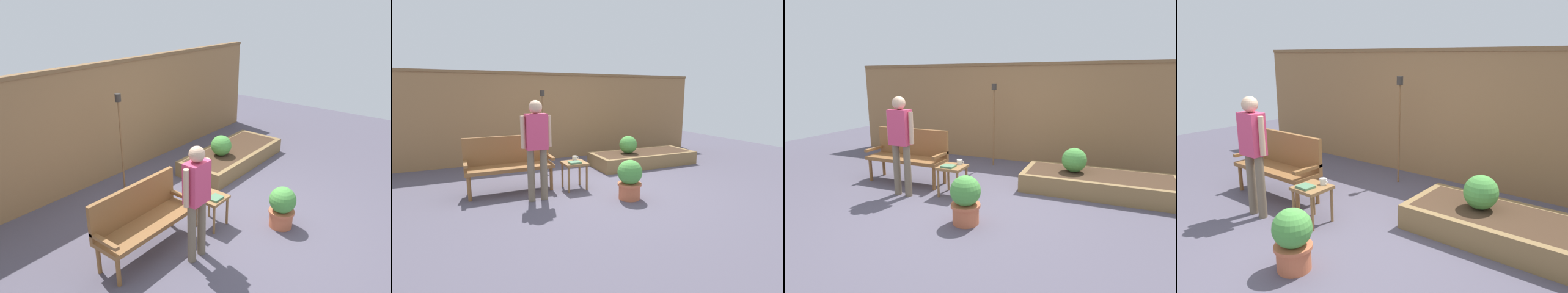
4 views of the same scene
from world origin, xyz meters
TOP-DOWN VIEW (x-y plane):
  - ground_plane at (0.00, 0.00)m, footprint 14.00×14.00m
  - fence_back at (0.00, 2.60)m, footprint 8.40×0.14m
  - garden_bench at (-1.44, 0.45)m, footprint 1.44×0.48m
  - side_table at (-0.38, 0.08)m, footprint 0.40×0.40m
  - cup_on_table at (-0.32, 0.22)m, footprint 0.12×0.09m
  - book_on_table at (-0.41, -0.00)m, footprint 0.20×0.17m
  - potted_boxwood at (0.23, -0.74)m, footprint 0.39×0.39m
  - raised_planter_bed at (1.74, 1.10)m, footprint 2.40×1.00m
  - shrub_near_bench at (1.34, 1.11)m, footprint 0.40×0.40m
  - tiki_torch at (-0.40, 2.00)m, footprint 0.10×0.10m
  - person_by_bench at (-1.12, -0.21)m, footprint 0.47×0.20m

SIDE VIEW (x-z plane):
  - ground_plane at x=0.00m, z-range 0.00..0.00m
  - raised_planter_bed at x=1.74m, z-range 0.00..0.30m
  - potted_boxwood at x=0.23m, z-range 0.02..0.65m
  - side_table at x=-0.38m, z-range 0.16..0.64m
  - book_on_table at x=-0.41m, z-range 0.48..0.51m
  - shrub_near_bench at x=1.34m, z-range 0.30..0.70m
  - cup_on_table at x=-0.32m, z-range 0.48..0.56m
  - garden_bench at x=-1.44m, z-range 0.07..1.01m
  - person_by_bench at x=-1.12m, z-range 0.15..1.71m
  - fence_back at x=0.00m, z-range 0.01..2.17m
  - tiki_torch at x=-0.40m, z-range 0.32..2.04m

